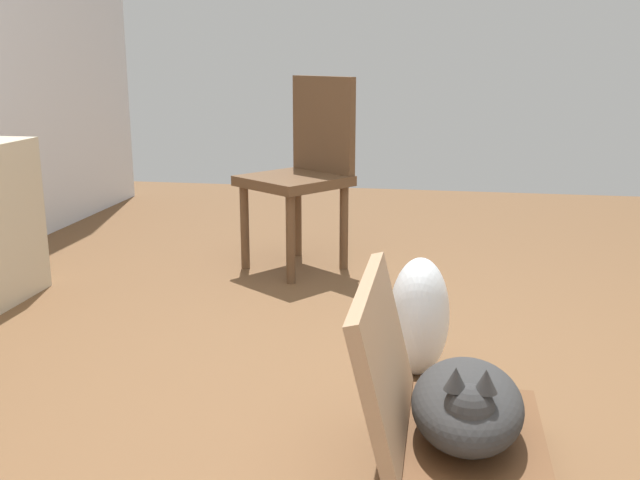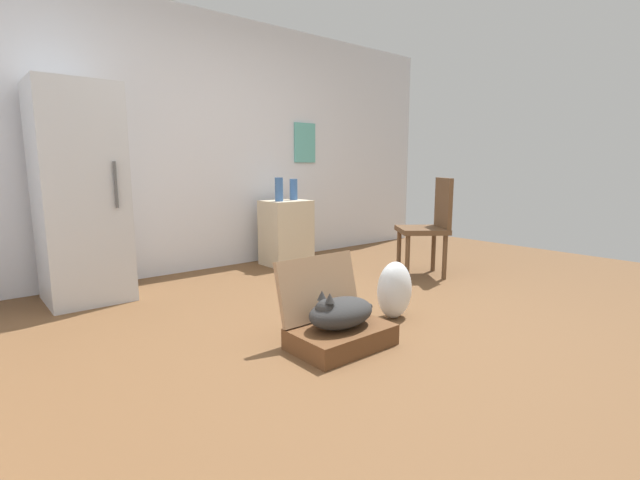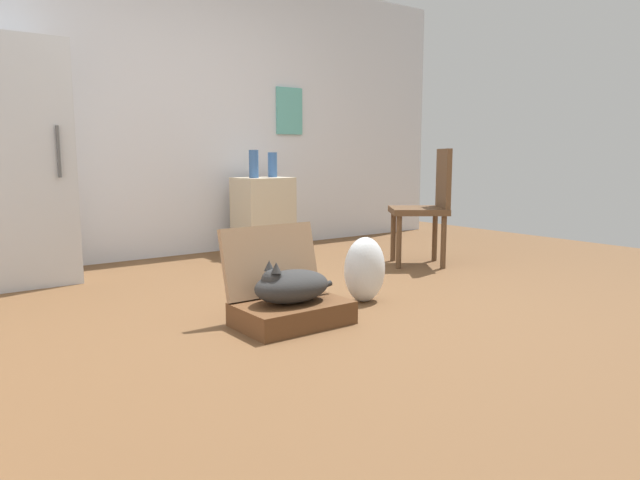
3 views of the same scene
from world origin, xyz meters
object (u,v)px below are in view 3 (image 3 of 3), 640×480
Objects in this scene: suitcase_base at (292,313)px; plastic_bag_white at (365,270)px; refrigerator at (21,164)px; vase_short at (272,165)px; cat at (290,286)px; chair at (428,203)px; vase_tall at (254,164)px; side_table at (263,215)px.

suitcase_base is 0.68m from plastic_bag_white.
refrigerator is 7.38× the size of vase_short.
refrigerator reaches higher than cat.
cat is at bearing -120.18° from vase_short.
refrigerator reaches higher than plastic_bag_white.
vase_short is 1.53m from chair.
vase_short is at bearing 15.82° from vase_tall.
suitcase_base is 0.62× the size of chair.
refrigerator is 2.15m from vase_short.
chair reaches higher than plastic_bag_white.
plastic_bag_white is 2.04m from vase_tall.
suitcase_base is 2.39m from side_table.
vase_short is 0.24× the size of chair.
plastic_bag_white is 2.55m from refrigerator.
plastic_bag_white is 0.58× the size of side_table.
chair is (0.66, -1.34, -0.30)m from vase_short.
chair is at bearing -59.40° from side_table.
refrigerator is (-1.57, 1.91, 0.65)m from plastic_bag_white.
suitcase_base is at bearing -167.23° from plastic_bag_white.
chair is (1.24, 0.63, 0.31)m from plastic_bag_white.
chair is (1.89, 0.78, 0.46)m from suitcase_base.
vase_tall is at bearing -108.00° from chair.
cat is at bearing -117.89° from side_table.
vase_short is at bearing 60.02° from suitcase_base.
suitcase_base is 0.84× the size of side_table.
chair is at bearing -24.44° from refrigerator.
cat is 2.07× the size of vase_tall.
vase_short reaches higher than suitcase_base.
chair is (2.81, -1.28, -0.33)m from refrigerator.
vase_tall is at bearing 0.01° from refrigerator.
vase_tall is at bearing 64.46° from suitcase_base.
vase_short is (1.23, 2.12, 0.60)m from cat.
suitcase_base is at bearing -119.98° from vase_short.
side_table is 1.55m from chair.
side_table reaches higher than suitcase_base.
side_table is (1.11, 2.10, 0.13)m from cat.
chair is at bearing -54.64° from vase_tall.
side_table is at bearing -112.76° from chair.
vase_tall reaches higher than plastic_bag_white.
chair is (0.91, -1.28, -0.31)m from vase_tall.
vase_short is (0.58, 1.98, 0.62)m from plastic_bag_white.
refrigerator reaches higher than side_table.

